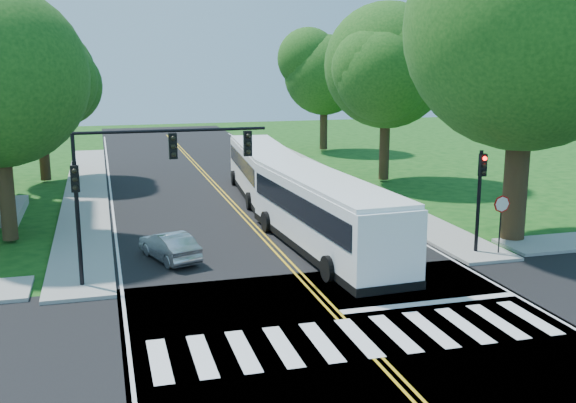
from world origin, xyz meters
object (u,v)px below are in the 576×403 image
object	(u,v)px
bus_follow	(262,169)
suv	(360,213)
signal_nw	(142,169)
hatchback	(169,246)
dark_sedan	(328,197)
signal_ne	(480,188)
bus_lead	(325,213)

from	to	relation	value
bus_follow	suv	size ratio (longest dim) A/B	2.40
signal_nw	hatchback	size ratio (longest dim) A/B	1.94
hatchback	dark_sedan	xyz separation A→B (m)	(9.64, 7.50, 0.08)
hatchback	dark_sedan	bearing A→B (deg)	-160.74
hatchback	suv	xyz separation A→B (m)	(9.83, 3.13, 0.10)
bus_follow	dark_sedan	bearing A→B (deg)	124.48
signal_ne	dark_sedan	size ratio (longest dim) A/B	0.92
bus_lead	signal_nw	bearing A→B (deg)	12.47
signal_nw	suv	distance (m)	12.99
dark_sedan	signal_nw	bearing A→B (deg)	63.65
signal_ne	dark_sedan	xyz separation A→B (m)	(-3.26, 10.25, -2.26)
suv	dark_sedan	distance (m)	4.38
bus_follow	hatchback	distance (m)	14.06
signal_nw	hatchback	bearing A→B (deg)	67.39
bus_lead	hatchback	distance (m)	6.81
bus_lead	hatchback	bearing A→B (deg)	-7.96
signal_nw	bus_follow	bearing A→B (deg)	61.51
hatchback	suv	distance (m)	10.32
bus_lead	hatchback	size ratio (longest dim) A/B	3.47
hatchback	signal_nw	bearing A→B (deg)	48.77
signal_nw	suv	size ratio (longest dim) A/B	1.40
signal_ne	bus_lead	world-z (taller)	signal_ne
hatchback	dark_sedan	size ratio (longest dim) A/B	0.77
dark_sedan	suv	bearing A→B (deg)	112.57
signal_ne	bus_lead	size ratio (longest dim) A/B	0.34
bus_follow	dark_sedan	xyz separation A→B (m)	(2.69, -4.67, -0.96)
signal_ne	bus_follow	size ratio (longest dim) A/B	0.36
signal_nw	dark_sedan	xyz separation A→B (m)	(10.79, 10.27, -3.67)
signal_nw	bus_follow	size ratio (longest dim) A/B	0.58
dark_sedan	hatchback	bearing A→B (deg)	57.97
signal_nw	signal_ne	distance (m)	14.13
signal_ne	hatchback	world-z (taller)	signal_ne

